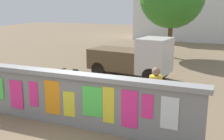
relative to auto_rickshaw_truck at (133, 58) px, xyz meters
name	(u,v)px	position (x,y,z in m)	size (l,w,h in m)	color
ground	(155,67)	(0.35, 2.60, -0.90)	(60.00, 60.00, 0.00)	#7A664C
poster_wall	(80,99)	(0.35, -5.40, -0.14)	(6.57, 0.42, 1.47)	gray
auto_rickshaw_truck	(133,58)	(0.00, 0.00, 0.00)	(3.76, 1.93, 1.85)	black
motorcycle	(140,90)	(1.25, -3.03, -0.44)	(1.88, 0.66, 0.87)	black
bicycle_near	(73,84)	(-1.29, -3.07, -0.54)	(1.70, 0.44, 0.95)	black
person_walking	(155,91)	(2.16, -4.59, 0.09)	(0.38, 0.38, 1.62)	#3F994C
building_background	(208,4)	(1.73, 16.52, 2.35)	(13.02, 6.20, 6.47)	silver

